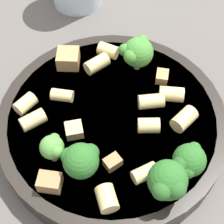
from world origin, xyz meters
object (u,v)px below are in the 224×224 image
object	(u,v)px
rigatoni_8	(149,125)
chicken_chunk_3	(74,130)
rigatoni_4	(145,173)
rigatoni_9	(108,51)
rigatoni_7	(25,104)
chicken_chunk_1	(113,162)
chicken_chunk_4	(68,59)
rigatoni_10	(97,64)
broccoli_floret_1	(53,147)
chicken_chunk_0	(162,77)
pasta_bowl	(112,124)
rigatoni_5	(184,119)
chicken_chunk_2	(50,182)
broccoli_floret_4	(81,160)
broccoli_floret_2	(137,52)
broccoli_floret_3	(189,161)
broccoli_floret_0	(168,182)
rigatoni_0	(171,94)
rigatoni_1	(62,95)
rigatoni_6	(151,101)
rigatoni_3	(107,199)
rigatoni_2	(33,120)

from	to	relation	value
rigatoni_8	chicken_chunk_3	bearing A→B (deg)	104.64
rigatoni_4	rigatoni_9	xyz separation A→B (m)	(0.15, 0.07, 0.00)
rigatoni_7	rigatoni_8	distance (m)	0.13
chicken_chunk_1	chicken_chunk_4	world-z (taller)	chicken_chunk_4
rigatoni_8	rigatoni_10	size ratio (longest dim) A/B	0.80
broccoli_floret_1	chicken_chunk_0	world-z (taller)	broccoli_floret_1
rigatoni_7	rigatoni_9	distance (m)	0.12
pasta_bowl	rigatoni_5	size ratio (longest dim) A/B	9.39
chicken_chunk_0	chicken_chunk_2	world-z (taller)	chicken_chunk_2
rigatoni_10	rigatoni_8	bearing A→B (deg)	-135.22
broccoli_floret_4	broccoli_floret_2	bearing A→B (deg)	-11.70
chicken_chunk_4	broccoli_floret_3	bearing A→B (deg)	-127.24
pasta_bowl	chicken_chunk_4	size ratio (longest dim) A/B	9.88
broccoli_floret_0	rigatoni_0	xyz separation A→B (m)	(0.11, 0.01, -0.02)
chicken_chunk_2	chicken_chunk_4	bearing A→B (deg)	8.75
broccoli_floret_4	rigatoni_5	bearing A→B (deg)	-50.41
rigatoni_0	rigatoni_10	size ratio (longest dim) A/B	0.95
rigatoni_1	rigatoni_8	bearing A→B (deg)	-101.78
rigatoni_8	rigatoni_9	xyz separation A→B (m)	(0.09, 0.06, -0.00)
chicken_chunk_4	broccoli_floret_4	bearing A→B (deg)	-159.45
rigatoni_6	rigatoni_8	bearing A→B (deg)	-176.64
broccoli_floret_3	rigatoni_7	xyz separation A→B (m)	(0.04, 0.17, -0.01)
rigatoni_1	broccoli_floret_0	bearing A→B (deg)	-125.32
broccoli_floret_2	rigatoni_0	bearing A→B (deg)	-129.43
rigatoni_4	rigatoni_8	world-z (taller)	rigatoni_8
broccoli_floret_0	rigatoni_7	world-z (taller)	broccoli_floret_0
rigatoni_1	rigatoni_10	distance (m)	0.06
broccoli_floret_3	rigatoni_0	world-z (taller)	broccoli_floret_3
rigatoni_8	rigatoni_10	world-z (taller)	same
rigatoni_1	pasta_bowl	bearing A→B (deg)	-102.58
rigatoni_10	rigatoni_4	bearing A→B (deg)	-149.04
rigatoni_9	rigatoni_7	bearing A→B (deg)	142.76
chicken_chunk_0	chicken_chunk_1	xyz separation A→B (m)	(-0.12, 0.03, 0.00)
chicken_chunk_3	chicken_chunk_0	bearing A→B (deg)	-41.82
broccoli_floret_0	rigatoni_6	size ratio (longest dim) A/B	1.64
rigatoni_3	rigatoni_8	size ratio (longest dim) A/B	1.02
rigatoni_0	rigatoni_5	distance (m)	0.03
rigatoni_10	chicken_chunk_0	world-z (taller)	rigatoni_10
broccoli_floret_1	rigatoni_4	bearing A→B (deg)	-91.07
rigatoni_3	rigatoni_5	xyz separation A→B (m)	(0.10, -0.06, -0.00)
rigatoni_7	chicken_chunk_4	size ratio (longest dim) A/B	0.92
rigatoni_1	rigatoni_6	distance (m)	0.10
rigatoni_9	chicken_chunk_4	size ratio (longest dim) A/B	0.93
rigatoni_2	rigatoni_7	xyz separation A→B (m)	(0.02, 0.01, -0.00)
rigatoni_1	rigatoni_10	bearing A→B (deg)	-28.29
broccoli_floret_4	rigatoni_1	size ratio (longest dim) A/B	1.77
broccoli_floret_2	broccoli_floret_3	distance (m)	0.14
rigatoni_0	chicken_chunk_3	distance (m)	0.11
rigatoni_0	broccoli_floret_0	bearing A→B (deg)	-176.47
broccoli_floret_0	chicken_chunk_0	size ratio (longest dim) A/B	2.70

